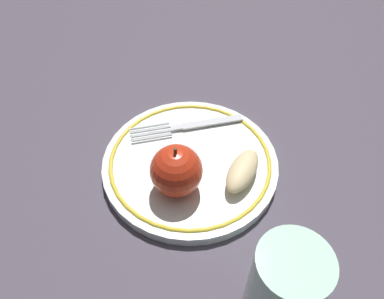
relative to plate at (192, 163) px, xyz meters
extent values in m
plane|color=#4A4350|center=(-0.01, -0.01, -0.01)|extent=(2.00, 2.00, 0.00)
cylinder|color=white|center=(0.00, 0.00, 0.00)|extent=(0.24, 0.24, 0.02)
torus|color=gold|center=(0.00, 0.00, 0.01)|extent=(0.23, 0.23, 0.01)
sphere|color=red|center=(-0.05, 0.02, 0.04)|extent=(0.07, 0.07, 0.07)
cylinder|color=brown|center=(-0.05, 0.02, 0.08)|extent=(0.00, 0.00, 0.01)
ellipsoid|color=beige|center=(-0.03, -0.07, 0.02)|extent=(0.08, 0.06, 0.02)
cube|color=silver|center=(0.07, -0.03, 0.01)|extent=(0.03, 0.09, 0.00)
cube|color=silver|center=(0.06, 0.02, 0.01)|extent=(0.01, 0.02, 0.00)
cube|color=silver|center=(0.06, 0.06, 0.01)|extent=(0.02, 0.06, 0.00)
cube|color=silver|center=(0.05, 0.06, 0.01)|extent=(0.02, 0.06, 0.00)
cube|color=silver|center=(0.05, 0.06, 0.01)|extent=(0.02, 0.06, 0.00)
cube|color=silver|center=(0.04, 0.06, 0.01)|extent=(0.02, 0.06, 0.00)
cylinder|color=#B7EDCD|center=(-0.18, -0.10, 0.04)|extent=(0.07, 0.07, 0.10)
camera|label=1|loc=(-0.33, -0.01, 0.41)|focal=35.00mm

